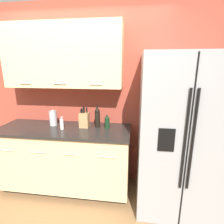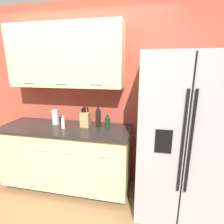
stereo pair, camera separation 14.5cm
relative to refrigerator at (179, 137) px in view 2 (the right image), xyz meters
name	(u,v)px [view 2 (the right image)]	position (x,y,z in m)	size (l,w,h in m)	color
wall_back	(79,88)	(-1.37, 0.38, 0.49)	(10.00, 0.39, 2.60)	#993D2D
counter_unit	(67,157)	(-1.49, 0.09, -0.47)	(1.83, 0.64, 0.93)	black
refrigerator	(179,137)	(0.00, 0.00, 0.00)	(0.94, 0.81, 1.90)	gray
knife_block	(85,119)	(-1.22, 0.16, 0.09)	(0.12, 0.12, 0.30)	#A87A4C
wine_bottle	(98,117)	(-1.04, 0.19, 0.13)	(0.07, 0.07, 0.31)	black
soap_dispenser	(63,123)	(-1.49, 0.04, 0.06)	(0.05, 0.05, 0.18)	silver
oil_bottle	(108,122)	(-0.90, 0.16, 0.08)	(0.07, 0.07, 0.18)	black
steel_canister	(55,117)	(-1.68, 0.18, 0.09)	(0.11, 0.11, 0.23)	#A3A3A5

